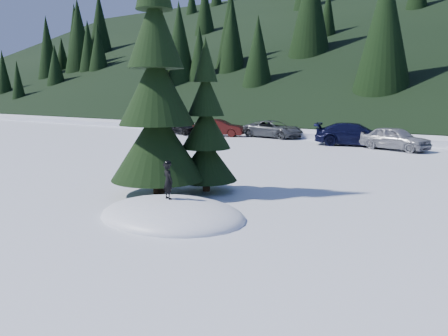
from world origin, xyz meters
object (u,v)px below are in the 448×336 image
Objects in this scene: child_skier at (168,181)px; car_1 at (219,128)px; car_4 at (395,138)px; spruce_short at (206,133)px; car_0 at (184,127)px; spruce_tall at (157,98)px; car_2 at (273,129)px; car_3 at (355,134)px.

car_1 is (-12.58, 20.07, -0.31)m from child_skier.
child_skier reaches higher than car_4.
car_0 is (-14.99, 16.54, -1.47)m from spruce_short.
spruce_tall reaches higher than car_0.
spruce_tall is at bearing -171.75° from car_1.
spruce_tall is 1.78× the size of car_2.
child_skier is 0.25× the size of car_4.
car_4 is at bearing -77.15° from child_skier.
car_2 is at bearing 62.06° from car_3.
child_skier is at bearing -72.02° from spruce_short.
spruce_tall reaches higher than car_4.
spruce_tall is 3.53m from child_skier.
car_0 is at bearing 109.90° from car_2.
car_0 is at bearing 132.17° from spruce_short.
spruce_short is at bearing -54.45° from child_skier.
car_1 is at bearing 101.55° from car_4.
spruce_short reaches higher than car_0.
child_skier is 0.20× the size of car_3.
car_0 is at bearing 103.65° from car_4.
car_4 reaches higher than car_2.
spruce_short reaches higher than car_2.
car_3 is (7.05, -1.64, 0.09)m from car_2.
car_3 is at bearing 90.85° from spruce_short.
spruce_tall reaches higher than car_3.
car_3 is (0.75, 18.18, -2.56)m from spruce_tall.
car_2 is at bearing -51.33° from child_skier.
car_3 is (11.31, -0.16, 0.07)m from car_1.
car_0 is 0.77× the size of car_2.
car_0 is at bearing 127.94° from spruce_tall.
car_2 is 10.21m from car_4.
spruce_tall is 20.96m from car_2.
car_3 is (14.74, 0.23, 0.13)m from car_0.
car_1 is 4.51m from car_2.
car_0 is (-13.99, 17.94, -2.69)m from spruce_tall.
car_4 is (14.15, -1.05, 0.04)m from car_1.
spruce_tall is 2.33× the size of car_0.
child_skier reaches higher than car_2.
child_skier is at bearing -152.69° from car_2.
car_1 is at bearing 119.95° from spruce_tall.
child_skier is 19.95m from car_3.
car_2 is at bearing 111.62° from spruce_short.
car_0 is 3.45m from car_1.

